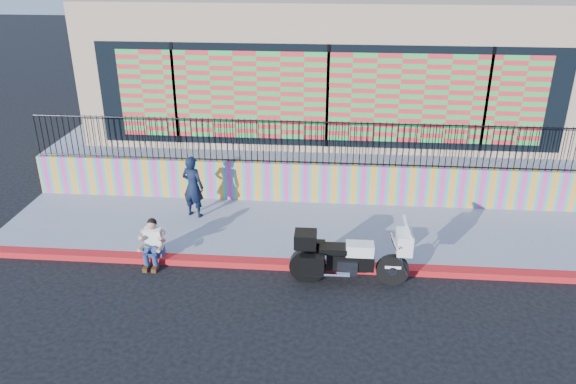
# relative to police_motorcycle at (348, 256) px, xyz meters

# --- Properties ---
(ground) EXTENTS (90.00, 90.00, 0.00)m
(ground) POSITION_rel_police_motorcycle_xyz_m (-0.59, 0.47, -0.65)
(ground) COLOR black
(ground) RESTS_ON ground
(red_curb) EXTENTS (16.00, 0.30, 0.15)m
(red_curb) POSITION_rel_police_motorcycle_xyz_m (-0.59, 0.47, -0.57)
(red_curb) COLOR #A6220B
(red_curb) RESTS_ON ground
(sidewalk) EXTENTS (16.00, 3.00, 0.15)m
(sidewalk) POSITION_rel_police_motorcycle_xyz_m (-0.59, 2.12, -0.57)
(sidewalk) COLOR gray
(sidewalk) RESTS_ON ground
(mural_wall) EXTENTS (16.00, 0.20, 1.10)m
(mural_wall) POSITION_rel_police_motorcycle_xyz_m (-0.59, 3.72, 0.05)
(mural_wall) COLOR #DC3A9B
(mural_wall) RESTS_ON sidewalk
(metal_fence) EXTENTS (15.80, 0.04, 1.20)m
(metal_fence) POSITION_rel_police_motorcycle_xyz_m (-0.59, 3.72, 1.20)
(metal_fence) COLOR black
(metal_fence) RESTS_ON mural_wall
(elevated_platform) EXTENTS (16.00, 10.00, 1.25)m
(elevated_platform) POSITION_rel_police_motorcycle_xyz_m (-0.59, 8.82, -0.02)
(elevated_platform) COLOR gray
(elevated_platform) RESTS_ON ground
(storefront_building) EXTENTS (14.00, 8.06, 4.00)m
(storefront_building) POSITION_rel_police_motorcycle_xyz_m (-0.59, 8.60, 2.60)
(storefront_building) COLOR tan
(storefront_building) RESTS_ON elevated_platform
(police_motorcycle) EXTENTS (2.49, 0.82, 1.55)m
(police_motorcycle) POSITION_rel_police_motorcycle_xyz_m (0.00, 0.00, 0.00)
(police_motorcycle) COLOR black
(police_motorcycle) RESTS_ON ground
(police_officer) EXTENTS (0.69, 0.56, 1.64)m
(police_officer) POSITION_rel_police_motorcycle_xyz_m (-3.93, 2.59, 0.32)
(police_officer) COLOR black
(police_officer) RESTS_ON sidewalk
(seated_man) EXTENTS (0.54, 0.71, 1.06)m
(seated_man) POSITION_rel_police_motorcycle_xyz_m (-4.35, 0.36, -0.20)
(seated_man) COLOR navy
(seated_man) RESTS_ON ground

